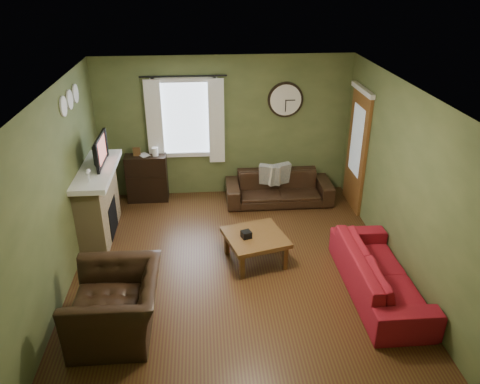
{
  "coord_description": "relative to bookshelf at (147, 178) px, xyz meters",
  "views": [
    {
      "loc": [
        -0.4,
        -5.6,
        3.99
      ],
      "look_at": [
        0.1,
        0.4,
        1.05
      ],
      "focal_mm": 35.0,
      "sensor_mm": 36.0,
      "label": 1
    }
  ],
  "objects": [
    {
      "name": "wall_clock",
      "position": [
        2.56,
        0.18,
        1.36
      ],
      "size": [
        0.64,
        0.06,
        0.64
      ],
      "primitive_type": null,
      "color": "white",
      "rests_on": "wall_back"
    },
    {
      "name": "bookshelf",
      "position": [
        0.0,
        0.0,
        0.0
      ],
      "size": [
        0.74,
        0.32,
        0.88
      ],
      "primitive_type": null,
      "color": "black",
      "rests_on": "floor"
    },
    {
      "name": "medallion_right",
      "position": [
        -0.82,
        -0.87,
        1.81
      ],
      "size": [
        0.28,
        0.28,
        0.03
      ],
      "primitive_type": "cylinder",
      "color": "white",
      "rests_on": "wall_left"
    },
    {
      "name": "wine_glass_a",
      "position": [
        -0.59,
        -1.75,
        0.83
      ],
      "size": [
        0.06,
        0.06,
        0.18
      ],
      "primitive_type": null,
      "color": "white",
      "rests_on": "mantel"
    },
    {
      "name": "armchair",
      "position": [
        -0.03,
        -3.51,
        -0.06
      ],
      "size": [
        1.03,
        1.18,
        0.76
      ],
      "primitive_type": "imported",
      "rotation": [
        0.0,
        0.0,
        -1.57
      ],
      "color": "black",
      "rests_on": "floor"
    },
    {
      "name": "pillow_left",
      "position": [
        2.42,
        -0.26,
        0.11
      ],
      "size": [
        0.42,
        0.26,
        0.4
      ],
      "primitive_type": "cube",
      "rotation": [
        0.0,
        0.0,
        0.37
      ],
      "color": "gray",
      "rests_on": "sofa_brown"
    },
    {
      "name": "window_pane",
      "position": [
        0.76,
        0.21,
        1.06
      ],
      "size": [
        1.0,
        0.02,
        1.3
      ],
      "primitive_type": null,
      "color": "silver",
      "rests_on": "wall_back"
    },
    {
      "name": "fireplace",
      "position": [
        -0.64,
        -1.22,
        0.11
      ],
      "size": [
        0.4,
        1.4,
        1.1
      ],
      "primitive_type": "cube",
      "color": "tan",
      "rests_on": "floor"
    },
    {
      "name": "medallion_mid",
      "position": [
        -0.82,
        -1.22,
        1.81
      ],
      "size": [
        0.28,
        0.28,
        0.03
      ],
      "primitive_type": "cylinder",
      "color": "white",
      "rests_on": "wall_left"
    },
    {
      "name": "firebox",
      "position": [
        -0.45,
        -1.22,
        -0.14
      ],
      "size": [
        0.04,
        0.6,
        0.55
      ],
      "primitive_type": "cube",
      "color": "black",
      "rests_on": "fireplace"
    },
    {
      "name": "tv",
      "position": [
        -0.59,
        -1.07,
        0.91
      ],
      "size": [
        0.08,
        0.6,
        0.35
      ],
      "primitive_type": "imported",
      "rotation": [
        0.0,
        0.0,
        1.57
      ],
      "color": "black",
      "rests_on": "mantel"
    },
    {
      "name": "wine_glass_b",
      "position": [
        -0.59,
        -1.7,
        0.83
      ],
      "size": [
        0.07,
        0.07,
        0.19
      ],
      "primitive_type": null,
      "color": "white",
      "rests_on": "mantel"
    },
    {
      "name": "tissue_box",
      "position": [
        1.63,
        -2.22,
        -0.04
      ],
      "size": [
        0.17,
        0.17,
        0.1
      ],
      "primitive_type": "cube",
      "rotation": [
        0.0,
        0.0,
        0.33
      ],
      "color": "black",
      "rests_on": "coffee_table"
    },
    {
      "name": "curtain_left",
      "position": [
        0.21,
        0.11,
        1.01
      ],
      "size": [
        0.28,
        0.04,
        1.55
      ],
      "primitive_type": "cube",
      "color": "white",
      "rests_on": "wall_back"
    },
    {
      "name": "wall_right",
      "position": [
        3.76,
        -2.37,
        0.86
      ],
      "size": [
        0.0,
        5.2,
        2.6
      ],
      "primitive_type": "cube",
      "color": "#536033",
      "rests_on": "ground"
    },
    {
      "name": "pillow_right",
      "position": [
        2.24,
        -0.27,
        0.11
      ],
      "size": [
        0.4,
        0.24,
        0.38
      ],
      "primitive_type": "cube",
      "rotation": [
        0.0,
        0.0,
        -0.35
      ],
      "color": "gray",
      "rests_on": "sofa_brown"
    },
    {
      "name": "mantel",
      "position": [
        -0.61,
        -1.22,
        0.7
      ],
      "size": [
        0.58,
        1.6,
        0.08
      ],
      "primitive_type": "cube",
      "color": "white",
      "rests_on": "fireplace"
    },
    {
      "name": "tv_screen",
      "position": [
        -0.51,
        -1.07,
        0.97
      ],
      "size": [
        0.02,
        0.62,
        0.36
      ],
      "primitive_type": "cube",
      "color": "#994C3F",
      "rests_on": "mantel"
    },
    {
      "name": "curtain_right",
      "position": [
        1.31,
        0.11,
        1.01
      ],
      "size": [
        0.28,
        0.04,
        1.55
      ],
      "primitive_type": "cube",
      "color": "white",
      "rests_on": "wall_back"
    },
    {
      "name": "book",
      "position": [
        -0.09,
        -0.04,
        0.52
      ],
      "size": [
        0.26,
        0.27,
        0.02
      ],
      "primitive_type": "imported",
      "rotation": [
        0.0,
        0.0,
        0.61
      ],
      "color": "#56391B",
      "rests_on": "bookshelf"
    },
    {
      "name": "curtain_rod",
      "position": [
        0.76,
        0.11,
        1.83
      ],
      "size": [
        0.03,
        0.03,
        1.5
      ],
      "primitive_type": "cylinder",
      "color": "black",
      "rests_on": "wall_back"
    },
    {
      "name": "wall_front",
      "position": [
        1.46,
        -4.97,
        0.86
      ],
      "size": [
        4.6,
        0.0,
        2.6
      ],
      "primitive_type": "cube",
      "color": "#536033",
      "rests_on": "ground"
    },
    {
      "name": "door",
      "position": [
        3.73,
        -0.52,
        0.61
      ],
      "size": [
        0.05,
        0.9,
        2.1
      ],
      "primitive_type": "cube",
      "color": "brown",
      "rests_on": "floor"
    },
    {
      "name": "sofa_red",
      "position": [
        3.33,
        -3.04,
        -0.14
      ],
      "size": [
        0.81,
        2.07,
        0.61
      ],
      "primitive_type": "imported",
      "rotation": [
        0.0,
        0.0,
        1.57
      ],
      "color": "maroon",
      "rests_on": "floor"
    },
    {
      "name": "floor",
      "position": [
        1.46,
        -2.37,
        -0.44
      ],
      "size": [
        4.6,
        5.2,
        0.0
      ],
      "primitive_type": "cube",
      "color": "#442914",
      "rests_on": "ground"
    },
    {
      "name": "medallion_left",
      "position": [
        -0.82,
        -1.57,
        1.81
      ],
      "size": [
        0.28,
        0.28,
        0.03
      ],
      "primitive_type": "cylinder",
      "color": "white",
      "rests_on": "wall_left"
    },
    {
      "name": "wall_back",
      "position": [
        1.46,
        0.23,
        0.86
      ],
      "size": [
        4.6,
        0.0,
        2.6
      ],
      "primitive_type": "cube",
      "color": "#536033",
      "rests_on": "ground"
    },
    {
      "name": "ceiling",
      "position": [
        1.46,
        -2.37,
        2.16
      ],
      "size": [
        4.6,
        5.2,
        0.0
      ],
      "primitive_type": "cube",
      "color": "white",
      "rests_on": "ground"
    },
    {
      "name": "coffee_table",
      "position": [
        1.76,
        -2.18,
        -0.22
      ],
      "size": [
        1.02,
        1.02,
        0.44
      ],
      "primitive_type": null,
      "rotation": [
        0.0,
        0.0,
        0.27
      ],
      "color": "#56391B",
      "rests_on": "floor"
    },
    {
      "name": "wall_left",
      "position": [
        -0.84,
        -2.37,
        0.86
      ],
      "size": [
        0.0,
        5.2,
        2.6
      ],
      "primitive_type": "cube",
      "color": "#536033",
      "rests_on": "ground"
    },
    {
      "name": "sofa_brown",
      "position": [
        2.41,
        -0.29,
        -0.16
      ],
      "size": [
        1.93,
        0.75,
        0.56
      ],
      "primitive_type": "imported",
      "color": "black",
      "rests_on": "floor"
    }
  ]
}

